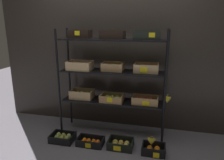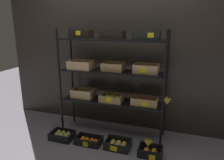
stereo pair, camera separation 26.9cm
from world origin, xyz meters
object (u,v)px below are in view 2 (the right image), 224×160
(crate_ground_tangerine, at_px, (89,141))
(banana_bunch_loose, at_px, (148,143))
(crate_ground_orange, at_px, (150,152))
(crate_ground_pear, at_px, (62,135))
(display_rack, at_px, (112,72))
(crate_ground_apple_gold, at_px, (118,145))

(crate_ground_tangerine, distance_m, banana_bunch_loose, 0.84)
(crate_ground_orange, relative_size, banana_bunch_loose, 2.37)
(crate_ground_pear, relative_size, crate_ground_tangerine, 0.91)
(display_rack, bearing_deg, crate_ground_pear, -148.34)
(crate_ground_orange, height_order, banana_bunch_loose, banana_bunch_loose)
(crate_ground_apple_gold, xyz_separation_m, banana_bunch_loose, (0.41, -0.03, 0.13))
(display_rack, distance_m, crate_ground_pear, 1.19)
(crate_ground_tangerine, xyz_separation_m, crate_ground_orange, (0.87, -0.00, 0.01))
(display_rack, height_order, banana_bunch_loose, display_rack)
(display_rack, xyz_separation_m, crate_ground_orange, (0.64, -0.40, -0.92))
(crate_ground_apple_gold, height_order, crate_ground_orange, crate_ground_orange)
(crate_ground_pear, bearing_deg, crate_ground_apple_gold, 2.08)
(banana_bunch_loose, bearing_deg, crate_ground_orange, -4.17)
(banana_bunch_loose, bearing_deg, crate_ground_apple_gold, 175.51)
(display_rack, distance_m, crate_ground_tangerine, 1.04)
(crate_ground_tangerine, distance_m, crate_ground_orange, 0.87)
(crate_ground_orange, distance_m, banana_bunch_loose, 0.13)
(crate_ground_pear, relative_size, crate_ground_orange, 1.11)
(crate_ground_pear, bearing_deg, crate_ground_orange, -0.18)
(crate_ground_tangerine, xyz_separation_m, crate_ground_apple_gold, (0.42, 0.03, 0.00))
(banana_bunch_loose, bearing_deg, crate_ground_pear, 179.93)
(display_rack, height_order, crate_ground_pear, display_rack)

